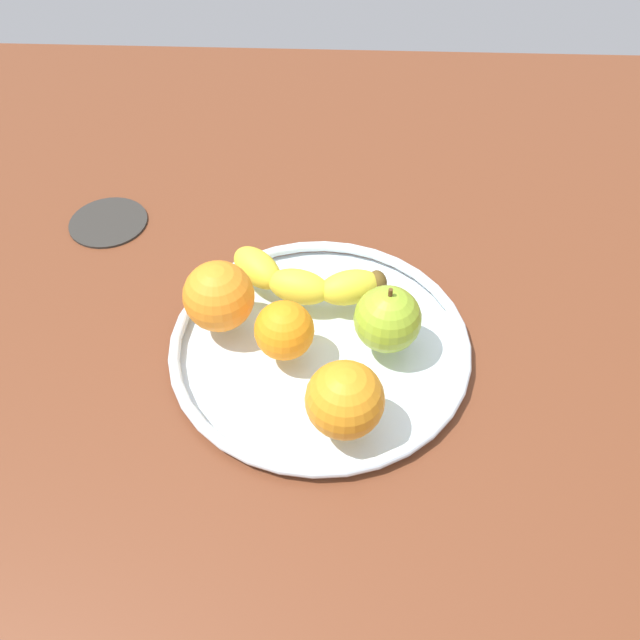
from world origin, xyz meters
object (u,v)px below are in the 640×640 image
object	(u,v)px
orange_front_right	(345,400)
ambient_coaster	(108,221)
apple	(388,322)
fruit_bowl	(320,345)
orange_front_left	(219,296)
banana	(305,281)
orange_back_left	(284,330)

from	to	relation	value
orange_front_right	ambient_coaster	size ratio (longest dim) A/B	0.75
ambient_coaster	apple	bearing A→B (deg)	-30.40
fruit_bowl	orange_front_left	distance (cm)	11.63
banana	orange_front_right	distance (cm)	17.50
orange_front_left	orange_back_left	bearing A→B (deg)	-28.44
fruit_bowl	apple	world-z (taller)	apple
ambient_coaster	orange_front_left	bearing A→B (deg)	-45.78
banana	orange_front_right	world-z (taller)	orange_front_right
orange_back_left	banana	bearing A→B (deg)	79.03
apple	orange_front_left	bearing A→B (deg)	171.40
orange_back_left	ambient_coaster	size ratio (longest dim) A/B	0.62
apple	orange_back_left	size ratio (longest dim) A/B	1.27
fruit_bowl	banana	xyz separation A→B (cm)	(-1.89, 6.69, 2.77)
orange_front_left	orange_back_left	size ratio (longest dim) A/B	1.22
orange_front_left	apple	bearing A→B (deg)	-8.60
fruit_bowl	banana	world-z (taller)	banana
orange_front_right	fruit_bowl	bearing A→B (deg)	104.56
fruit_bowl	ambient_coaster	bearing A→B (deg)	144.35
banana	orange_back_left	distance (cm)	8.46
orange_back_left	apple	bearing A→B (deg)	6.56
apple	ambient_coaster	xyz separation A→B (cm)	(-34.18, 20.06, -4.92)
fruit_bowl	banana	distance (cm)	7.48
orange_front_left	orange_back_left	distance (cm)	7.96
fruit_bowl	ambient_coaster	distance (cm)	33.77
banana	ambient_coaster	distance (cm)	28.87
apple	orange_front_right	xyz separation A→B (cm)	(-4.11, -9.76, 0.22)
apple	orange_front_left	xyz separation A→B (cm)	(-17.20, 2.60, 0.26)
orange_front_right	orange_back_left	bearing A→B (deg)	125.46
fruit_bowl	orange_front_right	distance (cm)	11.40
fruit_bowl	orange_front_right	bearing A→B (deg)	-75.44
orange_back_left	orange_front_left	bearing A→B (deg)	151.56
banana	orange_back_left	xyz separation A→B (cm)	(-1.60, -8.23, 1.12)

